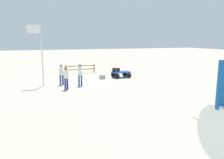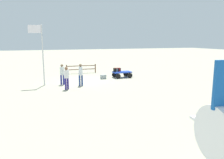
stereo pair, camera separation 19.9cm
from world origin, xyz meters
The scene contains 11 objects.
ground_plane centered at (0.00, 0.00, 0.00)m, with size 120.00×120.00×0.00m, color #A8A48C.
luggage_cart centered at (-3.78, -0.33, 0.42)m, with size 1.79×1.12×0.59m.
suitcase_dark centered at (-3.40, -0.60, 0.76)m, with size 0.65×0.44×0.34m.
suitcase_grey centered at (-3.29, -0.60, 0.76)m, with size 0.48×0.38×0.34m.
suitcase_olive centered at (-3.48, -0.60, 0.76)m, with size 0.59×0.43×0.33m.
suitcase_tan centered at (-1.84, -0.21, 0.19)m, with size 0.53×0.33×0.39m.
worker_lead centered at (0.79, 2.19, 1.02)m, with size 0.37×0.37×1.78m.
worker_trailing centered at (2.13, 1.21, 1.00)m, with size 0.39×0.39×1.70m.
worker_supervisor centered at (2.05, 3.15, 1.01)m, with size 0.49×0.49×1.70m.
flagpole centered at (3.70, 0.95, 2.98)m, with size 1.07×0.10×4.89m.
wooden_fence centered at (-0.61, -4.43, 0.55)m, with size 3.31×0.18×0.96m.
Camera 2 is at (4.27, 19.72, 3.74)m, focal length 35.87 mm.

